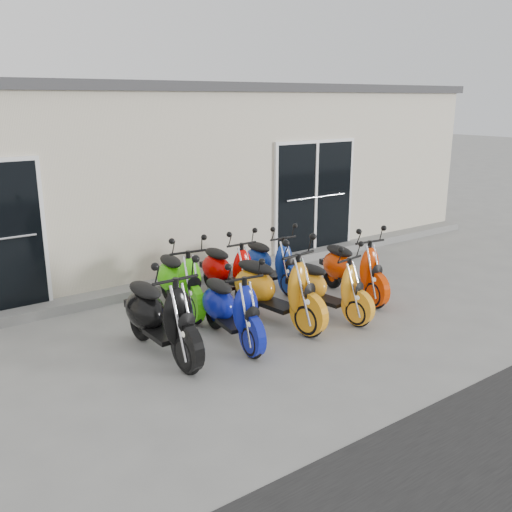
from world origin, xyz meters
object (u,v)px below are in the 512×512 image
object	(u,v)px
scooter_front_black	(160,304)
scooter_back_blue	(270,255)
scooter_back_red	(229,262)
scooter_front_blue	(231,298)
scooter_front_orange_a	(275,278)
scooter_back_green	(179,271)
scooter_front_orange_b	(328,278)
scooter_front_red	(353,260)

from	to	relation	value
scooter_front_black	scooter_back_blue	size ratio (longest dim) A/B	1.17
scooter_back_blue	scooter_back_red	bearing A→B (deg)	-175.83
scooter_front_black	scooter_front_blue	world-z (taller)	scooter_front_black
scooter_front_orange_a	scooter_back_green	world-z (taller)	scooter_front_orange_a
scooter_front_blue	scooter_front_orange_b	distance (m)	1.63
scooter_front_orange_a	scooter_front_red	bearing A→B (deg)	-1.64
scooter_front_black	scooter_front_blue	bearing A→B (deg)	-11.57
scooter_front_orange_b	scooter_front_blue	bearing A→B (deg)	169.44
scooter_front_orange_a	scooter_back_green	distance (m)	1.50
scooter_front_orange_b	scooter_back_green	world-z (taller)	scooter_back_green
scooter_front_black	scooter_front_orange_a	world-z (taller)	scooter_front_orange_a
scooter_front_orange_b	scooter_front_red	distance (m)	0.98
scooter_front_black	scooter_back_red	xyz separation A→B (m)	(1.82, 1.24, -0.07)
scooter_front_black	scooter_back_blue	world-z (taller)	scooter_front_black
scooter_front_orange_b	scooter_back_red	bearing A→B (deg)	108.29
scooter_front_black	scooter_back_red	bearing A→B (deg)	33.28
scooter_front_orange_b	scooter_front_red	world-z (taller)	scooter_front_red
scooter_front_black	scooter_front_blue	size ratio (longest dim) A/B	1.12
scooter_back_green	scooter_back_red	world-z (taller)	scooter_back_green
scooter_front_blue	scooter_front_orange_b	xyz separation A→B (m)	(1.63, -0.08, -0.02)
scooter_front_black	scooter_back_red	world-z (taller)	scooter_front_black
scooter_front_red	scooter_back_green	distance (m)	2.74
scooter_front_black	scooter_back_red	distance (m)	2.21
scooter_front_black	scooter_back_red	size ratio (longest dim) A/B	1.12
scooter_back_green	scooter_back_blue	size ratio (longest dim) A/B	1.08
scooter_front_black	scooter_back_blue	xyz separation A→B (m)	(2.67, 1.27, -0.10)
scooter_front_black	scooter_back_green	bearing A→B (deg)	51.52
scooter_back_red	scooter_front_blue	bearing A→B (deg)	-121.87
scooter_back_green	scooter_front_orange_a	bearing A→B (deg)	-48.36
scooter_front_orange_a	scooter_front_black	bearing A→B (deg)	171.82
scooter_front_black	scooter_front_orange_b	bearing A→B (deg)	-6.62
scooter_front_orange_a	scooter_front_red	xyz separation A→B (m)	(1.69, 0.16, -0.06)
scooter_front_blue	scooter_back_green	size ratio (longest dim) A/B	0.97
scooter_back_green	scooter_back_red	xyz separation A→B (m)	(0.89, 0.03, -0.02)
scooter_back_green	scooter_back_blue	distance (m)	1.74
scooter_front_orange_a	scooter_front_red	size ratio (longest dim) A/B	1.10
scooter_back_blue	scooter_front_orange_a	bearing A→B (deg)	-123.05
scooter_front_orange_b	scooter_front_orange_a	bearing A→B (deg)	156.67
scooter_front_blue	scooter_back_green	xyz separation A→B (m)	(0.01, 1.39, 0.02)
scooter_front_orange_b	scooter_front_red	xyz separation A→B (m)	(0.90, 0.39, 0.03)
scooter_front_red	scooter_front_orange_a	bearing A→B (deg)	-166.84
scooter_front_orange_a	scooter_front_orange_b	size ratio (longest dim) A/B	1.16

